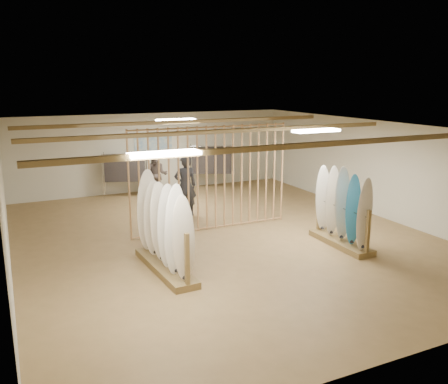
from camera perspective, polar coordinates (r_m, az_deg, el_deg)
name	(u,v)px	position (r m, az deg, el deg)	size (l,w,h in m)	color
floor	(224,238)	(12.19, 0.00, -5.50)	(12.00, 12.00, 0.00)	olive
ceiling	(224,128)	(11.60, 0.00, 7.72)	(12.00, 12.00, 0.00)	gray
wall_back	(153,152)	(17.35, -8.49, 4.75)	(12.00, 12.00, 0.00)	beige
wall_front	(409,268)	(7.09, 21.36, -8.50)	(12.00, 12.00, 0.00)	beige
wall_left	(4,206)	(10.75, -24.90, -1.56)	(12.00, 12.00, 0.00)	beige
wall_right	(378,169)	(14.62, 18.04, 2.67)	(12.00, 12.00, 0.00)	beige
ceiling_slats	(224,131)	(11.61, 0.00, 7.32)	(9.50, 6.12, 0.10)	olive
light_panels	(224,130)	(11.61, 0.00, 7.42)	(1.20, 0.35, 0.06)	white
bamboo_partition	(211,178)	(12.53, -1.56, 1.65)	(4.45, 0.05, 2.78)	tan
poster	(153,147)	(17.30, -8.50, 5.40)	(1.40, 0.03, 0.90)	#326DB1
rack_left	(165,241)	(10.00, -7.17, -5.85)	(0.67, 2.43, 1.94)	olive
rack_right	(342,220)	(11.80, 13.98, -3.31)	(0.55, 1.97, 1.87)	olive
clothing_rack_a	(125,168)	(16.54, -11.84, 2.82)	(1.39, 0.77, 1.55)	silver
clothing_rack_b	(212,160)	(17.42, -1.50, 3.83)	(1.47, 0.92, 1.65)	silver
shopper_a	(185,182)	(13.95, -4.68, 1.24)	(0.75, 0.51, 2.05)	#25272D
shopper_b	(156,172)	(16.30, -8.13, 2.41)	(0.86, 0.67, 1.78)	#3B322E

